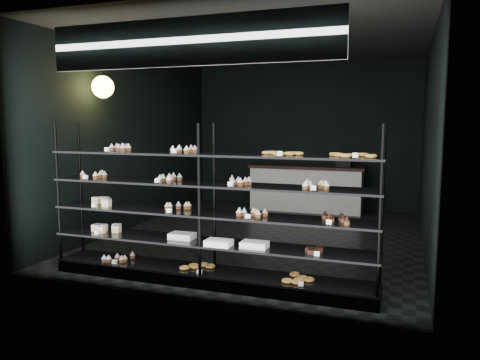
# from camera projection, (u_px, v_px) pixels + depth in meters

# --- Properties ---
(room) EXTENTS (5.01, 6.01, 3.20)m
(room) POSITION_uv_depth(u_px,v_px,m) (266.00, 141.00, 7.72)
(room) COLOR black
(room) RESTS_ON ground
(display_shelf) EXTENTS (4.00, 0.50, 1.91)m
(display_shelf) POSITION_uv_depth(u_px,v_px,m) (205.00, 232.00, 5.55)
(display_shelf) COLOR black
(display_shelf) RESTS_ON room
(signage) EXTENTS (3.30, 0.05, 0.50)m
(signage) POSITION_uv_depth(u_px,v_px,m) (186.00, 42.00, 4.84)
(signage) COLOR #0B0E38
(signage) RESTS_ON room
(pendant_lamp) EXTENTS (0.33, 0.33, 0.89)m
(pendant_lamp) POSITION_uv_depth(u_px,v_px,m) (103.00, 87.00, 7.11)
(pendant_lamp) COLOR black
(pendant_lamp) RESTS_ON room
(service_counter) EXTENTS (2.46, 0.65, 1.23)m
(service_counter) POSITION_uv_depth(u_px,v_px,m) (307.00, 188.00, 10.13)
(service_counter) COLOR silver
(service_counter) RESTS_ON room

